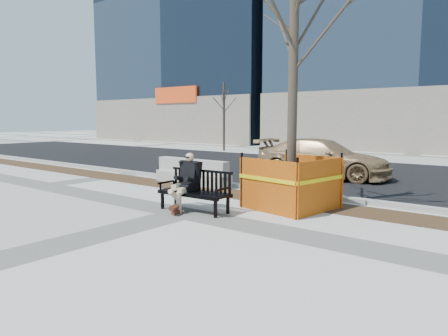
% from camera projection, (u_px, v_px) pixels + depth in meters
% --- Properties ---
extents(ground, '(120.00, 120.00, 0.00)m').
position_uv_depth(ground, '(184.00, 213.00, 9.37)').
color(ground, beige).
rests_on(ground, ground).
extents(mulch_strip, '(40.00, 1.20, 0.02)m').
position_uv_depth(mulch_strip, '(250.00, 196.00, 11.39)').
color(mulch_strip, '#47301C').
rests_on(mulch_strip, ground).
extents(asphalt_street, '(60.00, 10.40, 0.01)m').
position_uv_depth(asphalt_street, '(340.00, 173.00, 16.22)').
color(asphalt_street, black).
rests_on(asphalt_street, ground).
extents(curb, '(60.00, 0.25, 0.12)m').
position_uv_depth(curb, '(268.00, 189.00, 12.13)').
color(curb, '#9E9B93').
rests_on(curb, ground).
extents(bench, '(1.83, 0.74, 0.96)m').
position_uv_depth(bench, '(194.00, 211.00, 9.56)').
color(bench, black).
rests_on(bench, ground).
extents(seated_man, '(0.61, 0.97, 1.32)m').
position_uv_depth(seated_man, '(188.00, 209.00, 9.74)').
color(seated_man, black).
rests_on(seated_man, ground).
extents(tree_fence, '(3.06, 3.06, 6.63)m').
position_uv_depth(tree_fence, '(290.00, 208.00, 9.91)').
color(tree_fence, orange).
rests_on(tree_fence, ground).
extents(sedan, '(4.98, 2.40, 1.40)m').
position_uv_depth(sedan, '(321.00, 177.00, 15.02)').
color(sedan, '#9C7A51').
rests_on(sedan, ground).
extents(jersey_barrier_left, '(2.94, 0.72, 0.83)m').
position_uv_depth(jersey_barrier_left, '(192.00, 184.00, 13.44)').
color(jersey_barrier_left, '#A9A69E').
rests_on(jersey_barrier_left, ground).
extents(far_tree_left, '(1.94, 1.94, 4.85)m').
position_uv_depth(far_tree_left, '(224.00, 151.00, 27.66)').
color(far_tree_left, '#403429').
rests_on(far_tree_left, ground).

